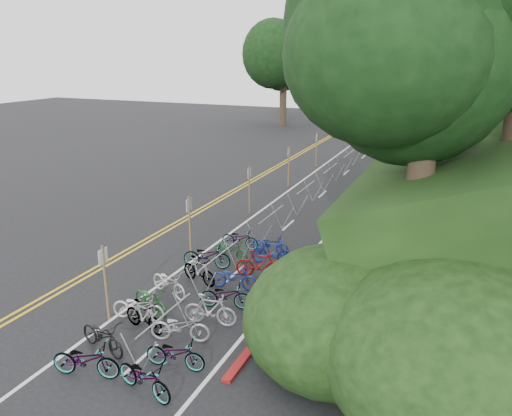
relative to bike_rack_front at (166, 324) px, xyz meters
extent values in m
plane|color=black|center=(-3.50, 1.30, -0.81)|extent=(120.00, 120.00, 0.00)
cube|color=gold|center=(-5.65, 11.30, -0.81)|extent=(0.12, 80.00, 0.01)
cube|color=gold|center=(-5.35, 11.30, -0.81)|extent=(0.12, 80.00, 0.01)
cube|color=silver|center=(-2.50, 11.30, -0.81)|extent=(0.12, 80.00, 0.01)
cube|color=silver|center=(1.70, 11.30, -0.81)|extent=(0.12, 80.00, 0.01)
cube|color=silver|center=(-0.40, -0.70, -0.81)|extent=(0.10, 1.60, 0.01)
cube|color=silver|center=(-0.40, 5.30, -0.81)|extent=(0.10, 1.60, 0.01)
cube|color=silver|center=(-0.40, 11.30, -0.81)|extent=(0.10, 1.60, 0.01)
cube|color=silver|center=(-0.40, 17.30, -0.81)|extent=(0.10, 1.60, 0.01)
cube|color=silver|center=(-0.40, 23.30, -0.81)|extent=(0.10, 1.60, 0.01)
cube|color=silver|center=(-0.40, 29.30, -0.81)|extent=(0.10, 1.60, 0.01)
cube|color=silver|center=(-0.40, 35.30, -0.81)|extent=(0.10, 1.60, 0.01)
cube|color=maroon|center=(2.20, 13.30, -0.76)|extent=(0.25, 28.00, 0.10)
cube|color=#382819|center=(2.90, 23.30, -0.73)|extent=(1.40, 44.00, 0.16)
ellipsoid|color=#284C19|center=(3.70, 4.30, 0.23)|extent=(2.00, 2.80, 1.60)
ellipsoid|color=#284C19|center=(4.50, 9.30, 0.74)|extent=(2.60, 3.64, 2.08)
ellipsoid|color=#284C19|center=(5.70, 15.30, 1.18)|extent=(2.20, 3.08, 1.76)
ellipsoid|color=#284C19|center=(4.30, 21.30, 0.75)|extent=(3.00, 4.20, 2.40)
ellipsoid|color=#284C19|center=(5.00, 27.30, 0.91)|extent=(2.40, 3.36, 1.92)
ellipsoid|color=#284C19|center=(6.30, 31.30, 1.60)|extent=(2.80, 3.92, 2.24)
ellipsoid|color=#284C19|center=(3.50, 7.30, 0.09)|extent=(1.80, 2.52, 1.44)
ellipsoid|color=#284C19|center=(6.50, 19.30, 1.79)|extent=(3.20, 4.48, 2.56)
ellipsoid|color=black|center=(4.50, 1.80, 0.40)|extent=(5.28, 6.16, 3.52)
ellipsoid|color=black|center=(7.50, 0.80, 0.62)|extent=(6.24, 7.28, 4.16)
cylinder|color=#2D2319|center=(6.00, 4.30, 2.93)|extent=(0.77, 0.77, 5.08)
ellipsoid|color=black|center=(6.00, 4.30, 7.55)|extent=(6.95, 6.95, 6.60)
cylinder|color=#2D2319|center=(7.50, 13.30, 4.62)|extent=(0.81, 0.81, 5.86)
cylinder|color=#2D2319|center=(9.00, 29.30, 4.72)|extent=(0.79, 0.79, 5.47)
cylinder|color=#2D2319|center=(-12.50, 43.30, 1.73)|extent=(0.77, 0.77, 5.08)
ellipsoid|color=black|center=(-12.50, 43.30, 6.35)|extent=(6.95, 6.95, 6.60)
cylinder|color=#2D2319|center=(-9.50, 51.30, 1.53)|extent=(0.75, 0.75, 4.69)
ellipsoid|color=black|center=(-9.50, 51.30, 5.70)|extent=(6.08, 6.08, 5.78)
cylinder|color=#A4A5A7|center=(0.00, 0.00, 0.29)|extent=(0.05, 2.69, 0.05)
cylinder|color=#A4A5A7|center=(-0.28, -1.25, -0.26)|extent=(0.56, 0.04, 1.09)
cylinder|color=#A4A5A7|center=(0.28, -1.25, -0.26)|extent=(0.56, 0.04, 1.09)
cylinder|color=#A4A5A7|center=(-0.28, 1.25, -0.26)|extent=(0.56, 0.04, 1.09)
cylinder|color=#A4A5A7|center=(0.28, 1.25, -0.26)|extent=(0.56, 0.04, 1.09)
cylinder|color=#A4A5A7|center=(-0.50, 4.30, 0.34)|extent=(0.05, 3.00, 0.05)
cylinder|color=#A4A5A7|center=(-0.78, 2.90, -0.24)|extent=(0.58, 0.04, 1.13)
cylinder|color=#A4A5A7|center=(-0.22, 2.90, -0.24)|extent=(0.58, 0.04, 1.13)
cylinder|color=#A4A5A7|center=(-0.78, 5.70, -0.24)|extent=(0.58, 0.04, 1.13)
cylinder|color=#A4A5A7|center=(-0.22, 5.70, -0.24)|extent=(0.58, 0.04, 1.13)
cylinder|color=#A4A5A7|center=(-0.50, 9.30, 0.34)|extent=(0.05, 3.00, 0.05)
cylinder|color=#A4A5A7|center=(-0.78, 7.90, -0.24)|extent=(0.58, 0.04, 1.13)
cylinder|color=#A4A5A7|center=(-0.22, 7.90, -0.24)|extent=(0.58, 0.04, 1.13)
cylinder|color=#A4A5A7|center=(-0.78, 10.70, -0.24)|extent=(0.58, 0.04, 1.13)
cylinder|color=#A4A5A7|center=(-0.22, 10.70, -0.24)|extent=(0.58, 0.04, 1.13)
cylinder|color=#A4A5A7|center=(-0.50, 14.30, 0.34)|extent=(0.05, 3.00, 0.05)
cylinder|color=#A4A5A7|center=(-0.78, 12.90, -0.24)|extent=(0.58, 0.04, 1.13)
cylinder|color=#A4A5A7|center=(-0.22, 12.90, -0.24)|extent=(0.58, 0.04, 1.13)
cylinder|color=#A4A5A7|center=(-0.78, 15.70, -0.24)|extent=(0.58, 0.04, 1.13)
cylinder|color=#A4A5A7|center=(-0.22, 15.70, -0.24)|extent=(0.58, 0.04, 1.13)
cylinder|color=#A4A5A7|center=(-0.50, 19.30, 0.34)|extent=(0.05, 3.00, 0.05)
cylinder|color=#A4A5A7|center=(-0.78, 17.90, -0.24)|extent=(0.58, 0.04, 1.13)
cylinder|color=#A4A5A7|center=(-0.22, 17.90, -0.24)|extent=(0.58, 0.04, 1.13)
cylinder|color=#A4A5A7|center=(-0.78, 20.70, -0.24)|extent=(0.58, 0.04, 1.13)
cylinder|color=#A4A5A7|center=(-0.22, 20.70, -0.24)|extent=(0.58, 0.04, 1.13)
cylinder|color=#A4A5A7|center=(-0.50, 24.30, 0.34)|extent=(0.05, 3.00, 0.05)
cylinder|color=#A4A5A7|center=(-0.78, 22.90, -0.24)|extent=(0.58, 0.04, 1.13)
cylinder|color=#A4A5A7|center=(-0.22, 22.90, -0.24)|extent=(0.58, 0.04, 1.13)
cylinder|color=#A4A5A7|center=(-0.78, 25.70, -0.24)|extent=(0.58, 0.04, 1.13)
cylinder|color=#A4A5A7|center=(-0.22, 25.70, -0.24)|extent=(0.58, 0.04, 1.13)
cylinder|color=brown|center=(-2.59, 0.70, 0.43)|extent=(0.08, 0.08, 2.48)
cube|color=silver|center=(-2.59, 0.70, 1.32)|extent=(0.02, 0.40, 0.50)
cylinder|color=brown|center=(-2.90, 6.30, 0.44)|extent=(0.08, 0.08, 2.50)
cube|color=silver|center=(-2.90, 6.30, 1.34)|extent=(0.02, 0.40, 0.50)
cylinder|color=brown|center=(-2.90, 12.30, 0.44)|extent=(0.08, 0.08, 2.50)
cube|color=silver|center=(-2.90, 12.30, 1.34)|extent=(0.02, 0.40, 0.50)
cylinder|color=brown|center=(-2.90, 18.30, 0.44)|extent=(0.08, 0.08, 2.50)
cube|color=silver|center=(-2.90, 18.30, 1.34)|extent=(0.02, 0.40, 0.50)
cylinder|color=brown|center=(-2.90, 24.30, 0.44)|extent=(0.08, 0.08, 2.50)
cube|color=silver|center=(-2.90, 24.30, 1.34)|extent=(0.02, 0.40, 0.50)
imported|color=beige|center=(-1.71, 1.06, -0.36)|extent=(0.89, 1.81, 0.91)
imported|color=slate|center=(-1.23, -1.84, -0.33)|extent=(1.04, 1.95, 0.97)
imported|color=slate|center=(0.57, -1.84, -0.34)|extent=(1.04, 1.91, 0.95)
imported|color=black|center=(-1.60, -0.75, -0.34)|extent=(1.09, 1.91, 0.95)
imported|color=slate|center=(0.69, -0.64, -0.37)|extent=(0.79, 1.73, 0.88)
imported|color=slate|center=(-1.18, 0.61, -0.34)|extent=(0.80, 1.64, 0.95)
imported|color=#9E9EA3|center=(0.12, 0.55, -0.35)|extent=(1.10, 1.85, 0.92)
imported|color=#144C1E|center=(-1.63, 1.60, -0.37)|extent=(1.16, 1.79, 0.89)
imported|color=#9E9EA3|center=(0.50, 1.68, -0.31)|extent=(0.74, 1.74, 1.01)
imported|color=beige|center=(-1.75, 2.87, -0.35)|extent=(1.20, 1.88, 0.93)
imported|color=slate|center=(0.45, 2.81, -0.36)|extent=(1.00, 1.80, 0.90)
imported|color=slate|center=(-1.25, 4.08, -0.32)|extent=(0.95, 1.70, 0.99)
imported|color=navy|center=(0.11, 4.16, -0.36)|extent=(0.83, 1.77, 0.90)
imported|color=slate|center=(-1.65, 5.40, -0.32)|extent=(1.04, 1.97, 0.98)
imported|color=maroon|center=(0.57, 5.37, -0.28)|extent=(0.84, 1.85, 1.07)
imported|color=#144C1E|center=(-1.13, 6.47, -0.38)|extent=(0.90, 1.73, 0.87)
imported|color=navy|center=(0.56, 6.70, -0.30)|extent=(0.71, 1.75, 1.02)
imported|color=slate|center=(-1.32, 7.72, -0.38)|extent=(0.60, 1.67, 0.87)
imported|color=navy|center=(0.09, 7.66, -0.39)|extent=(0.60, 1.62, 0.84)
camera|label=1|loc=(7.13, -10.27, 7.23)|focal=35.00mm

